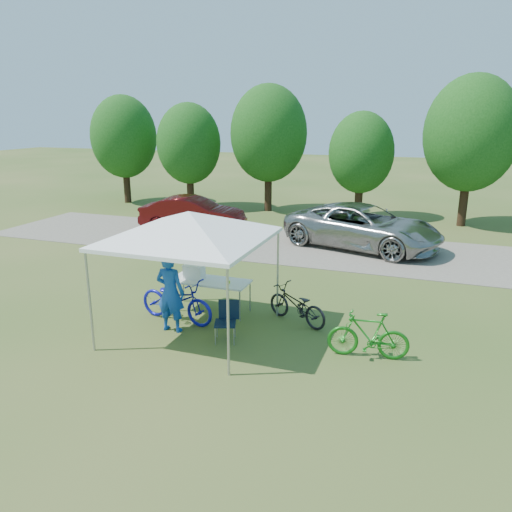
{
  "coord_description": "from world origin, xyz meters",
  "views": [
    {
      "loc": [
        4.79,
        -9.16,
        4.69
      ],
      "look_at": [
        0.78,
        2.0,
        1.3
      ],
      "focal_mm": 35.0,
      "sensor_mm": 36.0,
      "label": 1
    }
  ],
  "objects": [
    {
      "name": "bike_green",
      "position": [
        3.82,
        0.09,
        0.48
      ],
      "size": [
        1.65,
        0.66,
        0.96
      ],
      "primitive_type": "imported",
      "rotation": [
        0.0,
        0.0,
        -1.44
      ],
      "color": "#1A751B",
      "rests_on": "ground"
    },
    {
      "name": "ground",
      "position": [
        0.0,
        0.0,
        0.0
      ],
      "size": [
        100.0,
        100.0,
        0.0
      ],
      "primitive_type": "plane",
      "color": "#2D5119",
      "rests_on": "ground"
    },
    {
      "name": "gravel_strip",
      "position": [
        0.0,
        8.0,
        0.01
      ],
      "size": [
        24.0,
        5.0,
        0.02
      ],
      "primitive_type": "cube",
      "color": "gray",
      "rests_on": "ground"
    },
    {
      "name": "sedan",
      "position": [
        -4.48,
        8.95,
        0.72
      ],
      "size": [
        4.41,
        2.01,
        1.4
      ],
      "primitive_type": "imported",
      "rotation": [
        0.0,
        0.0,
        1.7
      ],
      "color": "#4A0C0D",
      "rests_on": "gravel_strip"
    },
    {
      "name": "folding_chair",
      "position": [
        0.87,
        -0.09,
        0.51
      ],
      "size": [
        0.56,
        0.58,
        0.87
      ],
      "rotation": [
        0.0,
        0.0,
        0.33
      ],
      "color": "black",
      "rests_on": "ground"
    },
    {
      "name": "folding_table",
      "position": [
        -0.15,
        1.25,
        0.75
      ],
      "size": [
        1.94,
        0.81,
        0.8
      ],
      "color": "white",
      "rests_on": "ground"
    },
    {
      "name": "bike_dark",
      "position": [
        2.03,
        1.27,
        0.44
      ],
      "size": [
        1.76,
        1.25,
        0.88
      ],
      "primitive_type": "imported",
      "rotation": [
        0.0,
        0.0,
        -2.02
      ],
      "color": "black",
      "rests_on": "ground"
    },
    {
      "name": "treeline",
      "position": [
        -0.29,
        14.05,
        3.53
      ],
      "size": [
        24.89,
        4.28,
        6.3
      ],
      "color": "#382314",
      "rests_on": "ground"
    },
    {
      "name": "minivan",
      "position": [
        2.5,
        8.57,
        0.8
      ],
      "size": [
        6.09,
        4.07,
        1.55
      ],
      "primitive_type": "imported",
      "rotation": [
        0.0,
        0.0,
        1.28
      ],
      "color": "#9E9D99",
      "rests_on": "gravel_strip"
    },
    {
      "name": "cyclist",
      "position": [
        -0.48,
        -0.09,
        0.91
      ],
      "size": [
        0.66,
        0.44,
        1.81
      ],
      "primitive_type": "imported",
      "rotation": [
        0.0,
        0.0,
        3.14
      ],
      "color": "#1648B4",
      "rests_on": "ground"
    },
    {
      "name": "canopy",
      "position": [
        0.0,
        0.0,
        2.65
      ],
      "size": [
        4.53,
        4.53,
        3.0
      ],
      "color": "#A5A5AA",
      "rests_on": "ground"
    },
    {
      "name": "bike_blue",
      "position": [
        -0.62,
        0.42,
        0.52
      ],
      "size": [
        2.06,
        0.99,
        1.04
      ],
      "primitive_type": "imported",
      "rotation": [
        0.0,
        0.0,
        1.41
      ],
      "color": "#1315AE",
      "rests_on": "ground"
    },
    {
      "name": "ice_cream_cup",
      "position": [
        0.37,
        1.2,
        0.83
      ],
      "size": [
        0.08,
        0.08,
        0.06
      ],
      "primitive_type": "cylinder",
      "color": "#C1D732",
      "rests_on": "folding_table"
    },
    {
      "name": "cooler",
      "position": [
        -0.56,
        1.25,
        0.97
      ],
      "size": [
        0.49,
        0.33,
        0.35
      ],
      "color": "white",
      "rests_on": "folding_table"
    }
  ]
}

